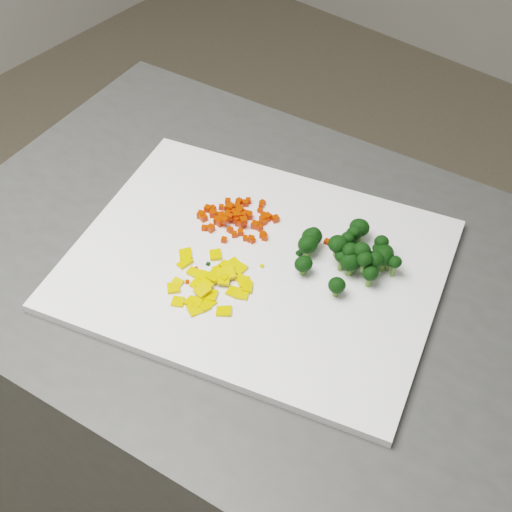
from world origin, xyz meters
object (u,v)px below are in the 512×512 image
Objects in this scene: broccoli_pile at (347,251)px; cutting_board at (256,264)px; carrot_pile at (238,214)px; counter_block at (259,430)px; pepper_pile at (213,276)px.

cutting_board is at bearing -145.37° from broccoli_pile.
cutting_board is 0.08m from carrot_pile.
counter_block is at bearing 104.15° from cutting_board.
counter_block is 0.48m from pepper_pile.
counter_block is 8.43× the size of carrot_pile.
pepper_pile is (0.05, -0.10, -0.01)m from carrot_pile.
broccoli_pile is (0.12, 0.13, 0.02)m from pepper_pile.
broccoli_pile is (0.17, 0.03, 0.01)m from carrot_pile.
pepper_pile reaches higher than cutting_board.
broccoli_pile reaches higher than cutting_board.
carrot_pile reaches higher than counter_block.
carrot_pile is at bearing 154.65° from counter_block.
pepper_pile is (-0.02, -0.07, 0.47)m from counter_block.
carrot_pile is at bearing 114.32° from pepper_pile.
pepper_pile is at bearing -132.55° from broccoli_pile.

